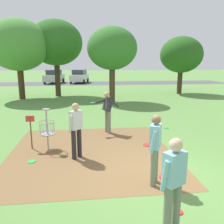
{
  "coord_description": "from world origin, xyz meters",
  "views": [
    {
      "loc": [
        -1.85,
        -5.26,
        2.88
      ],
      "look_at": [
        -0.86,
        3.42,
        1.0
      ],
      "focal_mm": 37.28,
      "sensor_mm": 36.0,
      "label": 1
    }
  ],
  "objects_px": {
    "player_waiting_left": "(174,181)",
    "player_waiting_right": "(76,127)",
    "frisbee_far_left": "(178,212)",
    "frisbee_far_right": "(154,126)",
    "tree_mid_left": "(112,49)",
    "tree_near_right": "(181,55)",
    "tree_near_left": "(56,43)",
    "player_foreground_watching": "(155,146)",
    "tree_mid_center": "(18,45)",
    "frisbee_mid_grass": "(32,161)",
    "player_throwing": "(107,109)",
    "parked_car_center_left": "(80,76)",
    "frisbee_near_basket": "(166,128)",
    "parked_car_leftmost": "(54,77)",
    "disc_golf_basket": "(45,128)"
  },
  "relations": [
    {
      "from": "player_throwing",
      "to": "frisbee_near_basket",
      "type": "xyz_separation_m",
      "value": [
        2.67,
        0.35,
        -0.98
      ]
    },
    {
      "from": "player_waiting_right",
      "to": "frisbee_far_left",
      "type": "height_order",
      "value": "player_waiting_right"
    },
    {
      "from": "frisbee_far_right",
      "to": "tree_mid_left",
      "type": "height_order",
      "value": "tree_mid_left"
    },
    {
      "from": "parked_car_leftmost",
      "to": "player_waiting_left",
      "type": "bearing_deg",
      "value": -79.22
    },
    {
      "from": "player_waiting_left",
      "to": "parked_car_center_left",
      "type": "xyz_separation_m",
      "value": [
        -2.19,
        29.98,
        -0.05
      ]
    },
    {
      "from": "player_foreground_watching",
      "to": "tree_near_right",
      "type": "bearing_deg",
      "value": 65.74
    },
    {
      "from": "player_waiting_left",
      "to": "player_waiting_right",
      "type": "bearing_deg",
      "value": 116.5
    },
    {
      "from": "player_foreground_watching",
      "to": "parked_car_leftmost",
      "type": "xyz_separation_m",
      "value": [
        -5.86,
        28.16,
        -0.05
      ]
    },
    {
      "from": "player_waiting_left",
      "to": "frisbee_mid_grass",
      "type": "distance_m",
      "value": 4.56
    },
    {
      "from": "player_waiting_right",
      "to": "tree_near_left",
      "type": "relative_size",
      "value": 0.27
    },
    {
      "from": "frisbee_near_basket",
      "to": "player_foreground_watching",
      "type": "bearing_deg",
      "value": -112.93
    },
    {
      "from": "frisbee_near_basket",
      "to": "tree_near_right",
      "type": "height_order",
      "value": "tree_near_right"
    },
    {
      "from": "tree_near_left",
      "to": "player_throwing",
      "type": "bearing_deg",
      "value": -73.85
    },
    {
      "from": "player_waiting_right",
      "to": "parked_car_leftmost",
      "type": "height_order",
      "value": "parked_car_leftmost"
    },
    {
      "from": "player_waiting_left",
      "to": "frisbee_far_left",
      "type": "distance_m",
      "value": 1.14
    },
    {
      "from": "player_throwing",
      "to": "player_waiting_right",
      "type": "distance_m",
      "value": 2.76
    },
    {
      "from": "frisbee_mid_grass",
      "to": "player_throwing",
      "type": "bearing_deg",
      "value": 46.57
    },
    {
      "from": "tree_near_right",
      "to": "parked_car_leftmost",
      "type": "height_order",
      "value": "tree_near_right"
    },
    {
      "from": "player_foreground_watching",
      "to": "player_waiting_left",
      "type": "relative_size",
      "value": 1.0
    },
    {
      "from": "player_foreground_watching",
      "to": "tree_mid_center",
      "type": "xyz_separation_m",
      "value": [
        -6.6,
        14.06,
        3.18
      ]
    },
    {
      "from": "player_foreground_watching",
      "to": "tree_mid_left",
      "type": "distance_m",
      "value": 12.35
    },
    {
      "from": "player_throwing",
      "to": "frisbee_far_right",
      "type": "height_order",
      "value": "player_throwing"
    },
    {
      "from": "tree_near_left",
      "to": "parked_car_leftmost",
      "type": "distance_m",
      "value": 13.39
    },
    {
      "from": "frisbee_mid_grass",
      "to": "parked_car_leftmost",
      "type": "height_order",
      "value": "parked_car_leftmost"
    },
    {
      "from": "player_waiting_left",
      "to": "parked_car_leftmost",
      "type": "xyz_separation_m",
      "value": [
        -5.68,
        29.81,
        -0.05
      ]
    },
    {
      "from": "player_waiting_left",
      "to": "parked_car_leftmost",
      "type": "height_order",
      "value": "parked_car_leftmost"
    },
    {
      "from": "tree_mid_left",
      "to": "tree_mid_center",
      "type": "height_order",
      "value": "tree_mid_center"
    },
    {
      "from": "frisbee_far_left",
      "to": "tree_mid_left",
      "type": "relative_size",
      "value": 0.04
    },
    {
      "from": "player_waiting_left",
      "to": "tree_mid_center",
      "type": "bearing_deg",
      "value": 112.22
    },
    {
      "from": "tree_near_right",
      "to": "tree_mid_left",
      "type": "relative_size",
      "value": 0.96
    },
    {
      "from": "frisbee_mid_grass",
      "to": "frisbee_far_left",
      "type": "height_order",
      "value": "same"
    },
    {
      "from": "disc_golf_basket",
      "to": "frisbee_near_basket",
      "type": "xyz_separation_m",
      "value": [
        4.9,
        1.98,
        -0.74
      ]
    },
    {
      "from": "frisbee_far_right",
      "to": "tree_near_left",
      "type": "xyz_separation_m",
      "value": [
        -5.43,
        10.32,
        4.42
      ]
    },
    {
      "from": "player_waiting_right",
      "to": "frisbee_mid_grass",
      "type": "xyz_separation_m",
      "value": [
        -1.32,
        -0.15,
        -0.96
      ]
    },
    {
      "from": "tree_near_right",
      "to": "parked_car_center_left",
      "type": "bearing_deg",
      "value": 127.04
    },
    {
      "from": "player_throwing",
      "to": "frisbee_mid_grass",
      "type": "relative_size",
      "value": 7.06
    },
    {
      "from": "frisbee_far_left",
      "to": "frisbee_far_right",
      "type": "height_order",
      "value": "same"
    },
    {
      "from": "tree_near_right",
      "to": "tree_near_left",
      "type": "bearing_deg",
      "value": -178.03
    },
    {
      "from": "player_waiting_right",
      "to": "tree_mid_center",
      "type": "height_order",
      "value": "tree_mid_center"
    },
    {
      "from": "parked_car_leftmost",
      "to": "parked_car_center_left",
      "type": "height_order",
      "value": "same"
    },
    {
      "from": "frisbee_near_basket",
      "to": "frisbee_far_right",
      "type": "xyz_separation_m",
      "value": [
        -0.46,
        0.44,
        0.0
      ]
    },
    {
      "from": "player_throwing",
      "to": "frisbee_near_basket",
      "type": "distance_m",
      "value": 2.86
    },
    {
      "from": "player_waiting_right",
      "to": "tree_near_right",
      "type": "relative_size",
      "value": 0.33
    },
    {
      "from": "player_waiting_left",
      "to": "tree_mid_center",
      "type": "distance_m",
      "value": 17.26
    },
    {
      "from": "player_waiting_left",
      "to": "frisbee_near_basket",
      "type": "bearing_deg",
      "value": 71.14
    },
    {
      "from": "player_throwing",
      "to": "player_waiting_left",
      "type": "relative_size",
      "value": 1.0
    },
    {
      "from": "player_throwing",
      "to": "player_waiting_left",
      "type": "height_order",
      "value": "same"
    },
    {
      "from": "player_waiting_left",
      "to": "frisbee_mid_grass",
      "type": "bearing_deg",
      "value": 132.75
    },
    {
      "from": "frisbee_far_left",
      "to": "parked_car_leftmost",
      "type": "height_order",
      "value": "parked_car_leftmost"
    },
    {
      "from": "tree_near_right",
      "to": "parked_car_center_left",
      "type": "xyz_separation_m",
      "value": [
        -9.49,
        12.57,
        -2.6
      ]
    }
  ]
}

